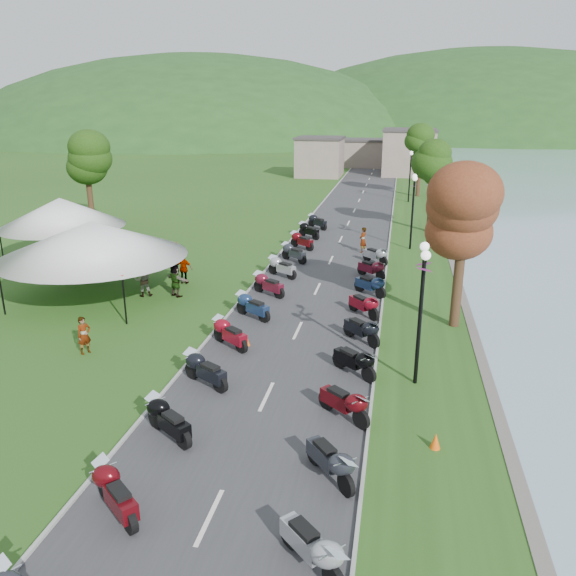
# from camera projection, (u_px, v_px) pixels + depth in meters

# --- Properties ---
(road) EXTENTS (7.00, 120.00, 0.02)m
(road) POSITION_uv_depth(u_px,v_px,m) (341.00, 239.00, 41.54)
(road) COLOR #39393C
(road) RESTS_ON ground
(hills_backdrop) EXTENTS (360.00, 120.00, 76.00)m
(hills_backdrop) POSITION_uv_depth(u_px,v_px,m) (391.00, 134.00, 190.69)
(hills_backdrop) COLOR #285621
(hills_backdrop) RESTS_ON ground
(far_building) EXTENTS (18.00, 16.00, 5.00)m
(far_building) POSITION_uv_depth(u_px,v_px,m) (360.00, 154.00, 83.08)
(far_building) COLOR gray
(far_building) RESTS_ON ground
(moto_row_left) EXTENTS (2.60, 46.08, 1.10)m
(moto_row_left) POSITION_uv_depth(u_px,v_px,m) (243.00, 320.00, 24.48)
(moto_row_left) COLOR #331411
(moto_row_left) RESTS_ON ground
(moto_row_right) EXTENTS (2.60, 30.31, 1.10)m
(moto_row_right) POSITION_uv_depth(u_px,v_px,m) (356.00, 344.00, 22.04)
(moto_row_right) COLOR #331411
(moto_row_right) RESTS_ON ground
(vendor_tent_main) EXTENTS (6.24, 6.24, 4.00)m
(vendor_tent_main) POSITION_uv_depth(u_px,v_px,m) (95.00, 260.00, 28.42)
(vendor_tent_main) COLOR white
(vendor_tent_main) RESTS_ON ground
(vendor_tent_side) EXTENTS (5.14, 5.14, 4.00)m
(vendor_tent_side) POSITION_uv_depth(u_px,v_px,m) (63.00, 229.00, 35.40)
(vendor_tent_side) COLOR white
(vendor_tent_side) RESTS_ON ground
(tree_lakeside) EXTENTS (2.90, 2.90, 8.04)m
(tree_lakeside) POSITION_uv_depth(u_px,v_px,m) (462.00, 239.00, 24.09)
(tree_lakeside) COLOR #264D12
(tree_lakeside) RESTS_ON ground
(pedestrian_a) EXTENTS (0.65, 0.70, 1.56)m
(pedestrian_a) POSITION_uv_depth(u_px,v_px,m) (86.00, 353.00, 22.55)
(pedestrian_a) COLOR slate
(pedestrian_a) RESTS_ON ground
(pedestrian_b) EXTENTS (0.98, 0.79, 1.76)m
(pedestrian_b) POSITION_uv_depth(u_px,v_px,m) (144.00, 296.00, 29.28)
(pedestrian_b) COLOR slate
(pedestrian_b) RESTS_ON ground
(pedestrian_c) EXTENTS (0.79, 1.07, 1.54)m
(pedestrian_c) POSITION_uv_depth(u_px,v_px,m) (97.00, 281.00, 31.73)
(pedestrian_c) COLOR slate
(pedestrian_c) RESTS_ON ground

